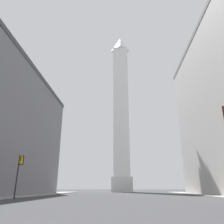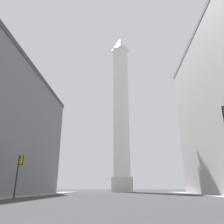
% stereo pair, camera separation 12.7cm
% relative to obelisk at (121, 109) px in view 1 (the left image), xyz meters
% --- Properties ---
extents(obelisk, '(7.05, 7.05, 61.55)m').
position_rel_obelisk_xyz_m(obelisk, '(0.00, 0.00, 0.00)').
color(obelisk, silver).
rests_on(obelisk, ground_plane).
extents(traffic_light_mid_left, '(0.79, 0.51, 5.81)m').
position_rel_obelisk_xyz_m(traffic_light_mid_left, '(-14.09, -47.02, -25.75)').
color(traffic_light_mid_left, black).
rests_on(traffic_light_mid_left, ground_plane).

